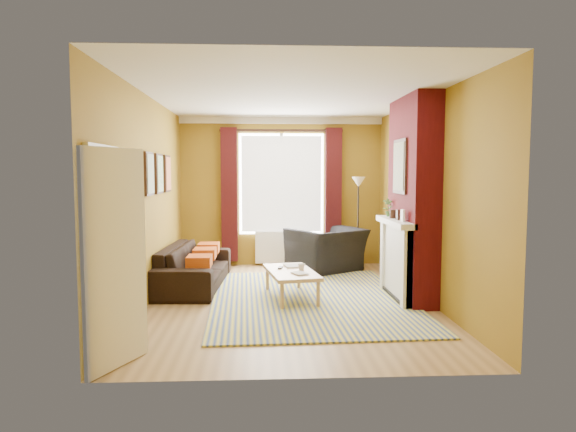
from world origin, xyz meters
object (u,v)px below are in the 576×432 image
object	(u,v)px
coffee_table	(291,273)
wicker_stool	(298,257)
armchair	(326,250)
sofa	(194,266)
floor_lamp	(358,196)

from	to	relation	value
coffee_table	wicker_stool	xyz separation A→B (m)	(0.27, 2.35, -0.15)
armchair	wicker_stool	xyz separation A→B (m)	(-0.48, 0.38, -0.18)
sofa	coffee_table	size ratio (longest dim) A/B	1.71
armchair	wicker_stool	size ratio (longest dim) A/B	2.89
sofa	coffee_table	bearing A→B (deg)	-116.95
sofa	coffee_table	distance (m)	1.68
floor_lamp	armchair	bearing A→B (deg)	-162.30
armchair	wicker_stool	bearing A→B (deg)	-71.43
sofa	coffee_table	xyz separation A→B (m)	(1.45, -0.85, 0.04)
floor_lamp	wicker_stool	bearing A→B (deg)	170.21
armchair	sofa	bearing A→B (deg)	-5.89
armchair	wicker_stool	distance (m)	0.64
wicker_stool	floor_lamp	distance (m)	1.57
coffee_table	floor_lamp	size ratio (longest dim) A/B	0.76
coffee_table	wicker_stool	bearing A→B (deg)	74.22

